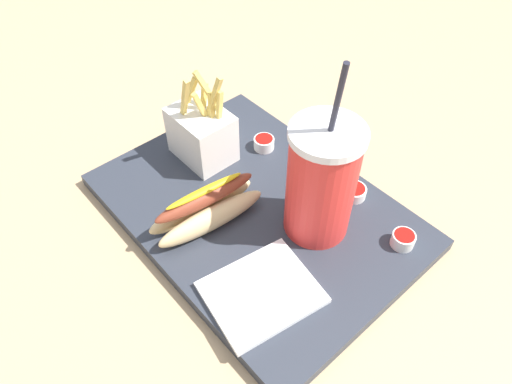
{
  "coord_description": "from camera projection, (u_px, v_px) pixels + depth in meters",
  "views": [
    {
      "loc": [
        0.34,
        -0.3,
        0.53
      ],
      "look_at": [
        0.0,
        0.0,
        0.05
      ],
      "focal_mm": 33.08,
      "sensor_mm": 36.0,
      "label": 1
    }
  ],
  "objects": [
    {
      "name": "napkin_stack",
      "position": [
        262.0,
        292.0,
        0.58
      ],
      "size": [
        0.13,
        0.15,
        0.01
      ],
      "primitive_type": "cube",
      "rotation": [
        0.0,
        0.0,
        -0.17
      ],
      "color": "white",
      "rests_on": "food_tray"
    },
    {
      "name": "ground_plane",
      "position": [
        256.0,
        219.0,
        0.7
      ],
      "size": [
        2.4,
        2.4,
        0.02
      ],
      "primitive_type": "cube",
      "color": "tan"
    },
    {
      "name": "food_tray",
      "position": [
        256.0,
        211.0,
        0.69
      ],
      "size": [
        0.45,
        0.32,
        0.02
      ],
      "primitive_type": "cube",
      "color": "#2D333D",
      "rests_on": "ground_plane"
    },
    {
      "name": "soda_cup",
      "position": [
        321.0,
        182.0,
        0.59
      ],
      "size": [
        0.09,
        0.09,
        0.26
      ],
      "color": "red",
      "rests_on": "food_tray"
    },
    {
      "name": "ketchup_cup_3",
      "position": [
        354.0,
        192.0,
        0.68
      ],
      "size": [
        0.04,
        0.04,
        0.02
      ],
      "color": "white",
      "rests_on": "food_tray"
    },
    {
      "name": "ketchup_cup_1",
      "position": [
        264.0,
        143.0,
        0.76
      ],
      "size": [
        0.03,
        0.03,
        0.02
      ],
      "color": "white",
      "rests_on": "food_tray"
    },
    {
      "name": "ketchup_cup_2",
      "position": [
        403.0,
        239.0,
        0.62
      ],
      "size": [
        0.03,
        0.03,
        0.02
      ],
      "color": "white",
      "rests_on": "food_tray"
    },
    {
      "name": "fries_basket",
      "position": [
        202.0,
        133.0,
        0.72
      ],
      "size": [
        0.09,
        0.07,
        0.16
      ],
      "color": "white",
      "rests_on": "food_tray"
    },
    {
      "name": "hot_dog_1",
      "position": [
        207.0,
        208.0,
        0.64
      ],
      "size": [
        0.07,
        0.17,
        0.07
      ],
      "color": "#E5C689",
      "rests_on": "food_tray"
    }
  ]
}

